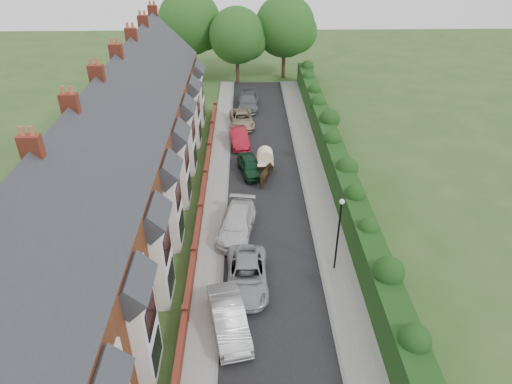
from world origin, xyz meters
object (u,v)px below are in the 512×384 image
car_grey (248,101)px  lamppost (339,226)px  car_green (250,166)px  horse_cart (265,159)px  car_beige (242,119)px  car_white (237,224)px  horse (266,176)px  car_red (239,137)px  car_silver_a (229,318)px  car_silver_b (247,275)px

car_grey → lamppost: bearing=-77.7°
car_green → horse_cart: size_ratio=1.36×
car_beige → car_green: bearing=-92.1°
car_white → car_beige: 18.47m
car_white → horse: 6.78m
car_green → car_beige: (-0.74, 10.11, -0.03)m
horse_cart → car_green: bearing=-172.7°
horse → car_grey: bearing=-71.2°
car_white → car_red: bearing=99.2°
car_beige → horse: horse is taller
horse → car_white: bearing=84.8°
car_silver_a → car_silver_b: size_ratio=0.92×
car_white → lamppost: bearing=-22.8°
lamppost → car_silver_a: 8.27m
horse_cart → horse: bearing=-90.0°
car_silver_a → horse: 15.06m
lamppost → horse: bearing=110.4°
car_silver_a → car_silver_b: bearing=61.3°
car_beige → horse: (1.98, -12.08, 0.15)m
car_white → car_silver_b: bearing=-72.9°
car_white → horse_cart: bearing=84.4°
car_green → car_beige: size_ratio=0.85×
car_beige → car_grey: size_ratio=0.92×
lamppost → car_grey: bearing=100.6°
horse_cart → car_silver_a: bearing=-98.7°
car_grey → horse_cart: bearing=-83.3°
car_silver_b → horse: size_ratio=2.66×
car_silver_b → horse: (1.60, 11.48, 0.10)m
car_beige → horse_cart: (1.98, -9.96, 0.59)m
horse_cart → car_white: bearing=-105.0°
car_white → car_silver_a: bearing=-82.6°
car_grey → car_red: bearing=-94.1°
car_white → car_red: size_ratio=1.22×
lamppost → car_silver_b: lamppost is taller
car_white → car_grey: (1.00, 23.39, -0.00)m
car_silver_b → car_green: bearing=88.3°
horse → car_red: bearing=-59.0°
car_silver_b → horse_cart: horse_cart is taller
car_silver_b → car_white: 5.14m
car_red → horse_cart: size_ratio=1.44×
car_beige → car_silver_a: bearing=-97.6°
car_silver_b → car_white: size_ratio=0.97×
car_beige → car_grey: (0.69, 4.92, 0.09)m
car_silver_a → horse_cart: bearing=69.0°
car_silver_a → horse: size_ratio=2.45×
car_white → horse: horse is taller
car_red → car_silver_b: bearing=-95.9°
car_green → car_grey: size_ratio=0.78×
car_white → car_green: car_white is taller
horse_cart → car_beige: bearing=101.3°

